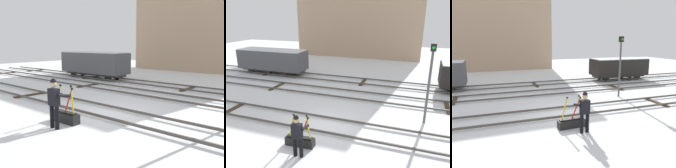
% 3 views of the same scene
% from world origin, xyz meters
% --- Properties ---
extents(ground_plane, '(60.00, 60.00, 0.00)m').
position_xyz_m(ground_plane, '(0.00, 0.00, 0.00)').
color(ground_plane, white).
extents(track_main_line, '(44.00, 1.94, 0.18)m').
position_xyz_m(track_main_line, '(0.00, 0.00, 0.11)').
color(track_main_line, '#4C4742').
rests_on(track_main_line, ground_plane).
extents(track_siding_near, '(44.00, 1.94, 0.18)m').
position_xyz_m(track_siding_near, '(0.00, 4.46, 0.11)').
color(track_siding_near, '#4C4742').
rests_on(track_siding_near, ground_plane).
extents(track_siding_far, '(44.00, 1.94, 0.18)m').
position_xyz_m(track_siding_far, '(0.00, 7.70, 0.11)').
color(track_siding_far, '#4C4742').
rests_on(track_siding_far, ground_plane).
extents(switch_lever_frame, '(1.26, 0.43, 1.45)m').
position_xyz_m(switch_lever_frame, '(-0.41, -1.85, 0.25)').
color(switch_lever_frame, black).
rests_on(switch_lever_frame, ground_plane).
extents(rail_worker, '(0.56, 0.70, 1.75)m').
position_xyz_m(rail_worker, '(-0.11, -2.51, 0.98)').
color(rail_worker, black).
rests_on(rail_worker, ground_plane).
extents(apartment_building, '(15.84, 6.59, 12.98)m').
position_xyz_m(apartment_building, '(-3.43, 20.66, 6.50)').
color(apartment_building, tan).
rests_on(apartment_building, ground_plane).
extents(freight_car_far_end, '(6.30, 2.07, 2.23)m').
position_xyz_m(freight_car_far_end, '(-8.46, 7.70, 1.29)').
color(freight_car_far_end, '#2D2B28').
rests_on(freight_car_far_end, ground_plane).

